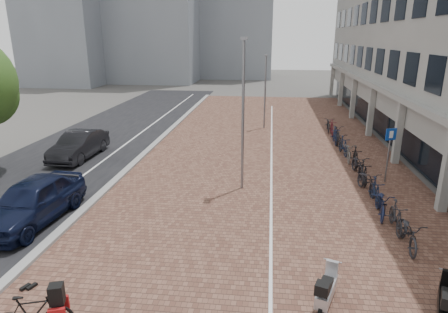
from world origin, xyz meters
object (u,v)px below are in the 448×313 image
Objects in this scene: car_dark at (79,145)px; scooter_front at (327,288)px; scooter_mid at (447,301)px; parking_sign at (389,146)px; car_navy at (32,201)px.

car_dark reaches higher than scooter_front.
scooter_front is at bearing -161.57° from scooter_mid.
scooter_mid is at bearing -119.62° from parking_sign.
car_navy reaches higher than car_dark.
car_navy is 1.06× the size of car_dark.
car_dark is 16.45m from scooter_front.
parking_sign reaches higher than car_navy.
scooter_front is (10.09, -3.49, -0.31)m from car_navy.
parking_sign reaches higher than car_dark.
scooter_front is 10.08m from parking_sign.
car_navy is 15.15m from parking_sign.
scooter_front is 0.97× the size of scooter_mid.
scooter_front is 2.79m from scooter_mid.
scooter_mid is 0.59× the size of parking_sign.
car_dark is 2.94× the size of scooter_mid.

